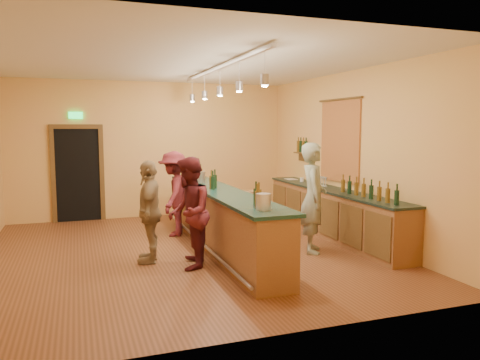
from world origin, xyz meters
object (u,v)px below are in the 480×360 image
object	(u,v)px
bartender	(313,198)
customer_a	(189,213)
tasting_bar	(220,215)
customer_b	(150,211)
bar_stool	(249,197)
customer_c	(174,194)
back_counter	(332,212)

from	to	relation	value
bartender	customer_a	world-z (taller)	bartender
bartender	tasting_bar	bearing A→B (deg)	87.53
customer_b	bar_stool	bearing A→B (deg)	148.05
bartender	customer_c	bearing A→B (deg)	68.32
bartender	customer_b	bearing A→B (deg)	106.97
customer_a	bar_stool	bearing A→B (deg)	161.77
tasting_bar	customer_a	xyz separation A→B (m)	(-0.77, -0.89, 0.24)
tasting_bar	customer_b	size ratio (longest dim) A/B	3.14
tasting_bar	customer_b	bearing A→B (deg)	-163.54
customer_c	bar_stool	bearing A→B (deg)	137.38
tasting_bar	bartender	bearing A→B (deg)	-26.39
customer_b	bartender	bearing A→B (deg)	96.86
customer_a	bar_stool	world-z (taller)	customer_a
back_counter	customer_c	xyz separation A→B (m)	(-2.89, 1.13, 0.35)
bartender	customer_a	bearing A→B (deg)	118.63
bartender	customer_b	distance (m)	2.74
tasting_bar	bartender	xyz separation A→B (m)	(1.43, -0.71, 0.33)
customer_a	tasting_bar	bearing A→B (deg)	155.58
bartender	customer_a	xyz separation A→B (m)	(-2.20, -0.18, -0.09)
customer_a	bartender	bearing A→B (deg)	111.12
tasting_bar	customer_c	bearing A→B (deg)	112.68
back_counter	tasting_bar	size ratio (longest dim) A/B	0.89
customer_b	customer_c	world-z (taller)	customer_c
customer_c	customer_a	bearing A→B (deg)	16.69
customer_c	tasting_bar	bearing A→B (deg)	45.14
tasting_bar	bartender	distance (m)	1.63
customer_a	customer_c	distance (m)	2.22
back_counter	customer_b	size ratio (longest dim) A/B	2.81
back_counter	bar_stool	bearing A→B (deg)	115.77
back_counter	bartender	bearing A→B (deg)	-135.55
tasting_bar	bar_stool	distance (m)	2.59
bartender	customer_c	xyz separation A→B (m)	(-1.98, 2.02, -0.10)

